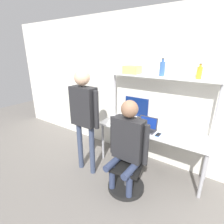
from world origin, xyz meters
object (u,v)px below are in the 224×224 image
laptop (147,126)px  cell_phone (158,135)px  monitor (136,108)px  bottle_amber (199,73)px  bottle_blue (162,69)px  storage_box (132,70)px  person_seated (127,141)px  office_chair (127,172)px  person_standing (84,110)px

laptop → cell_phone: 0.26m
monitor → bottle_amber: size_ratio=2.21×
monitor → bottle_blue: size_ratio=1.74×
monitor → cell_phone: bearing=-28.8°
storage_box → monitor: bearing=-4.0°
storage_box → person_seated: bearing=-63.4°
office_chair → bottle_blue: size_ratio=3.24×
person_standing → storage_box: (0.38, 0.85, 0.57)m
person_seated → bottle_amber: size_ratio=6.52×
bottle_blue → storage_box: (-0.54, 0.00, -0.05)m
person_standing → bottle_blue: bottle_blue is taller
laptop → person_seated: size_ratio=0.23×
cell_phone → bottle_amber: size_ratio=0.69×
cell_phone → storage_box: storage_box is taller
laptop → bottle_blue: size_ratio=1.16×
laptop → bottle_amber: size_ratio=1.47×
office_chair → storage_box: storage_box is taller
person_standing → bottle_amber: bottle_amber is taller
cell_phone → bottle_blue: bearing=114.3°
cell_phone → person_standing: 1.25m
cell_phone → office_chair: 0.75m
bottle_amber → bottle_blue: bearing=180.0°
office_chair → bottle_blue: bottle_blue is taller
cell_phone → bottle_blue: bottle_blue is taller
person_standing → bottle_blue: bearing=42.7°
office_chair → bottle_amber: (0.66, 0.80, 1.47)m
laptop → bottle_blue: bearing=67.3°
person_seated → bottle_blue: bottle_blue is taller
cell_phone → person_standing: bearing=-153.0°
bottle_amber → storage_box: bearing=180.0°
cell_phone → person_seated: (-0.26, -0.53, 0.05)m
laptop → storage_box: storage_box is taller
monitor → office_chair: size_ratio=0.54×
bottle_blue → laptop: bearing=-112.7°
person_seated → bottle_amber: bottle_amber is taller
monitor → office_chair: monitor is taller
bottle_amber → person_seated: bearing=-128.0°
office_chair → storage_box: 1.71m
laptop → person_seated: person_seated is taller
laptop → bottle_blue: bottle_blue is taller
cell_phone → person_standing: person_standing is taller
laptop → office_chair: (-0.03, -0.58, -0.56)m
office_chair → monitor: bearing=109.8°
bottle_blue → storage_box: size_ratio=1.04×
person_standing → storage_box: storage_box is taller
cell_phone → bottle_blue: 1.04m
bottle_blue → person_standing: bearing=-137.3°
laptop → person_seated: 0.62m
monitor → person_seated: person_seated is taller
cell_phone → person_seated: person_seated is taller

